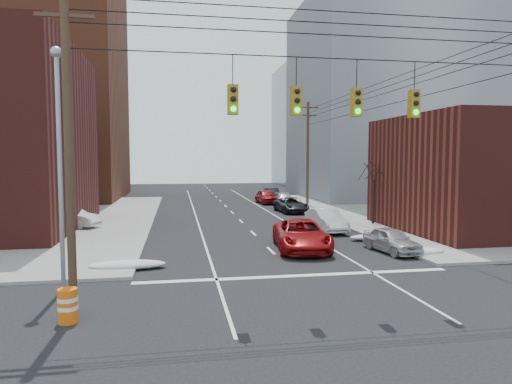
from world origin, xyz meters
name	(u,v)px	position (x,y,z in m)	size (l,w,h in m)	color
ground	(353,332)	(0.00, 0.00, 0.00)	(160.00, 160.00, 0.00)	black
sidewalk_ne	(510,210)	(27.00, 27.00, 0.07)	(40.00, 40.00, 0.15)	gray
building_brick_tall	(18,77)	(-24.00, 48.00, 15.00)	(24.00, 20.00, 30.00)	brown
building_brick_far	(58,153)	(-26.00, 74.00, 6.00)	(22.00, 18.00, 12.00)	#521C18
building_office	(386,102)	(22.00, 44.00, 12.50)	(22.00, 20.00, 25.00)	gray
building_glass	(333,127)	(24.00, 70.00, 11.00)	(20.00, 18.00, 22.00)	gray
building_storefront	(510,174)	(18.00, 16.00, 4.00)	(16.00, 12.00, 8.00)	#521C18
utility_pole_left	(68,138)	(-8.50, 3.00, 5.78)	(2.20, 0.28, 11.00)	#473323
utility_pole_far	(308,152)	(8.50, 34.00, 5.78)	(2.20, 0.28, 11.00)	#473323
traffic_signals	(327,100)	(0.10, 2.97, 7.17)	(17.00, 0.42, 2.02)	black
street_light	(59,147)	(-9.50, 6.00, 5.54)	(0.44, 0.44, 9.32)	gray
bare_tree	(373,195)	(9.59, 20.00, 2.32)	(2.09, 2.20, 4.93)	black
snow_nw	(128,265)	(-7.40, 9.00, 0.21)	(3.50, 1.08, 0.42)	silver
snow_ne	(418,251)	(7.40, 9.50, 0.21)	(3.00, 1.08, 0.42)	silver
snow_east_far	(380,237)	(7.40, 14.00, 0.21)	(4.00, 1.08, 0.42)	silver
red_pickup	(301,235)	(1.74, 12.01, 0.84)	(2.77, 6.02, 1.67)	maroon
parked_car_a	(392,240)	(6.40, 10.48, 0.68)	(1.60, 3.97, 1.35)	#B6B6BB
parked_car_b	(326,220)	(5.18, 17.95, 0.78)	(1.66, 4.76, 1.57)	silver
parked_car_c	(291,205)	(5.52, 29.22, 0.70)	(2.33, 5.06, 1.41)	black
parked_car_d	(285,200)	(6.40, 35.45, 0.64)	(1.79, 4.39, 1.27)	#BAB9BE
parked_car_e	(266,197)	(4.80, 37.75, 0.78)	(1.85, 4.60, 1.57)	maroon
parked_car_f	(272,194)	(6.23, 41.67, 0.76)	(1.61, 4.62, 1.52)	black
lot_car_a	(70,217)	(-12.72, 21.96, 0.86)	(1.50, 4.31, 1.42)	white
lot_car_b	(51,213)	(-14.81, 25.07, 0.82)	(2.23, 4.84, 1.34)	silver
lot_car_c	(15,221)	(-16.27, 21.54, 0.76)	(1.70, 4.19, 1.22)	black
lot_car_d	(50,208)	(-16.11, 29.88, 0.76)	(1.45, 3.60, 1.23)	#BBBBC0
construction_barrel	(68,305)	(-8.50, 2.24, 0.56)	(0.72, 0.72, 1.08)	#EF5E0C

